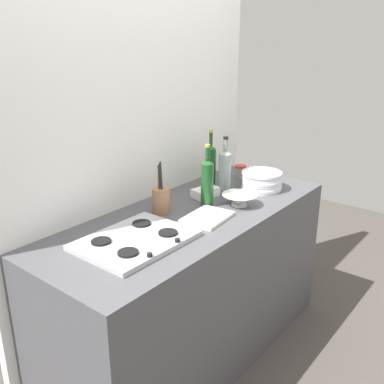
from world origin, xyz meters
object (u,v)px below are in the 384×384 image
Objects in this scene: butter_dish at (205,192)px; utensil_crock at (161,199)px; stovetop_hob at (136,240)px; plate_stack at (262,181)px; wine_bottle_leftmost at (225,170)px; wine_bottle_mid_left at (211,165)px; wine_bottle_mid_right at (207,182)px; cutting_board at (207,217)px; condiment_jar_rear at (254,174)px; condiment_jar_front at (241,172)px; mixing_bowl at (239,199)px.

butter_dish is 0.57× the size of utensil_crock.
plate_stack is at bearing -4.01° from stovetop_hob.
utensil_crock is at bearing 172.50° from wine_bottle_leftmost.
butter_dish is (-0.16, -0.08, -0.11)m from wine_bottle_mid_left.
wine_bottle_mid_left is at bearing 13.45° from stovetop_hob.
wine_bottle_mid_left is at bearing 85.55° from wine_bottle_leftmost.
wine_bottle_mid_left is at bearing 5.53° from utensil_crock.
wine_bottle_mid_right reaches higher than stovetop_hob.
wine_bottle_mid_right reaches higher than wine_bottle_leftmost.
cutting_board is (0.43, -0.09, -0.00)m from stovetop_hob.
wine_bottle_leftmost is at bearing 173.02° from condiment_jar_rear.
wine_bottle_mid_right is at bearing 168.32° from plate_stack.
cutting_board is at bearing -142.66° from wine_bottle_mid_right.
stovetop_hob is 1.02m from plate_stack.
stovetop_hob is 1.14m from condiment_jar_front.
plate_stack reaches higher than condiment_jar_front.
plate_stack is at bearing 7.82° from mixing_bowl.
wine_bottle_leftmost is 1.32× the size of cutting_board.
condiment_jar_front is (0.55, 0.13, -0.10)m from wine_bottle_mid_right.
mixing_bowl is (0.12, -0.14, -0.10)m from wine_bottle_mid_right.
wine_bottle_mid_right is 0.23m from cutting_board.
plate_stack is (1.02, -0.07, 0.04)m from stovetop_hob.
plate_stack is 0.46m from wine_bottle_mid_right.
plate_stack is 1.28× the size of mixing_bowl.
condiment_jar_rear is 0.71m from cutting_board.
wine_bottle_mid_left reaches higher than plate_stack.
condiment_jar_front is (0.27, -0.05, -0.10)m from wine_bottle_mid_left.
utensil_crock is at bearing 24.20° from stovetop_hob.
mixing_bowl is at bearing -89.28° from butter_dish.
utensil_crock is 2.88× the size of condiment_jar_rear.
wine_bottle_leftmost is 0.47m from cutting_board.
butter_dish is at bearing 171.24° from condiment_jar_rear.
butter_dish reaches higher than stovetop_hob.
plate_stack reaches higher than butter_dish.
utensil_crock is (-0.51, -0.05, -0.06)m from wine_bottle_mid_left.
butter_dish is at bearing 9.96° from stovetop_hob.
utensil_crock is (-0.50, 0.07, -0.06)m from wine_bottle_leftmost.
condiment_jar_rear is 0.38× the size of cutting_board.
stovetop_hob is 1.81× the size of utensil_crock.
butter_dish is (0.12, 0.10, -0.11)m from wine_bottle_mid_right.
mixing_bowl reaches higher than butter_dish.
mixing_bowl is at bearing -9.41° from stovetop_hob.
utensil_crock is at bearing 179.85° from condiment_jar_front.
utensil_crock reaches higher than butter_dish.
wine_bottle_mid_right reaches higher than cutting_board.
wine_bottle_mid_left is 0.52m from utensil_crock.
cutting_board is at bearing -11.90° from stovetop_hob.
plate_stack is at bearing -11.68° from wine_bottle_mid_right.
stovetop_hob is at bearing -166.55° from wine_bottle_mid_left.
plate_stack is at bearing -30.75° from butter_dish.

